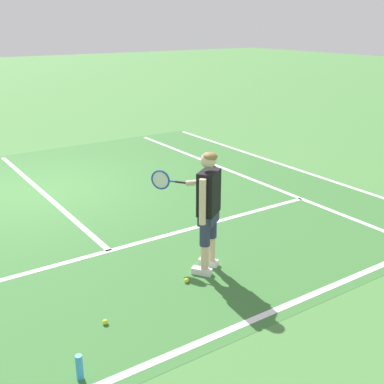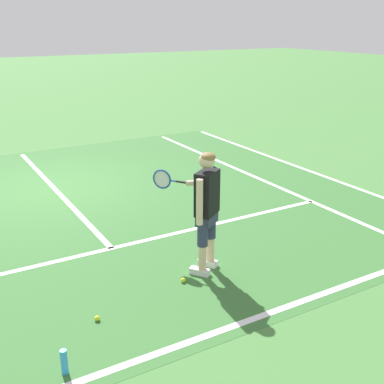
% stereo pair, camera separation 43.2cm
% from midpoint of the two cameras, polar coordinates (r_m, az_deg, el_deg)
% --- Properties ---
extents(ground_plane, '(80.00, 80.00, 0.00)m').
position_cam_midpoint_polar(ground_plane, '(10.56, -14.80, 0.48)').
color(ground_plane, '#477F3D').
extents(court_inner_surface, '(10.98, 9.41, 0.00)m').
position_cam_midpoint_polar(court_inner_surface, '(9.26, -12.34, -2.01)').
color(court_inner_surface, '#387033').
rests_on(court_inner_surface, ground).
extents(line_baseline, '(10.98, 0.10, 0.01)m').
position_cam_midpoint_polar(line_baseline, '(5.61, 3.00, -16.84)').
color(line_baseline, white).
rests_on(line_baseline, ground).
extents(line_service, '(8.23, 0.10, 0.01)m').
position_cam_midpoint_polar(line_service, '(7.61, -7.80, -6.57)').
color(line_service, white).
rests_on(line_service, ground).
extents(line_centre_service, '(0.10, 6.40, 0.01)m').
position_cam_midpoint_polar(line_centre_service, '(10.44, -14.59, 0.29)').
color(line_centre_service, white).
rests_on(line_centre_service, ground).
extents(line_singles_right, '(0.10, 9.01, 0.01)m').
position_cam_midpoint_polar(line_singles_right, '(11.10, 8.22, 1.88)').
color(line_singles_right, white).
rests_on(line_singles_right, ground).
extents(line_doubles_right, '(0.10, 9.01, 0.01)m').
position_cam_midpoint_polar(line_doubles_right, '(11.97, 13.42, 2.85)').
color(line_doubles_right, white).
rests_on(line_doubles_right, ground).
extents(tennis_player, '(0.60, 1.21, 1.71)m').
position_cam_midpoint_polar(tennis_player, '(6.53, 3.46, -1.48)').
color(tennis_player, white).
rests_on(tennis_player, ground).
extents(tennis_ball_near_feet, '(0.07, 0.07, 0.07)m').
position_cam_midpoint_polar(tennis_ball_near_feet, '(5.94, -8.96, -14.45)').
color(tennis_ball_near_feet, '#CCE02D').
rests_on(tennis_ball_near_feet, ground).
extents(tennis_ball_by_baseline, '(0.07, 0.07, 0.07)m').
position_cam_midpoint_polar(tennis_ball_by_baseline, '(6.62, 0.85, -10.32)').
color(tennis_ball_by_baseline, '#CCE02D').
rests_on(tennis_ball_by_baseline, ground).
extents(water_bottle, '(0.07, 0.07, 0.27)m').
position_cam_midpoint_polar(water_bottle, '(5.19, -12.32, -18.92)').
color(water_bottle, '#3393D6').
rests_on(water_bottle, ground).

